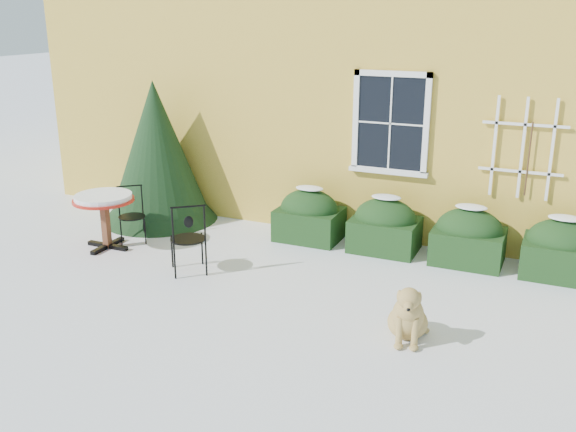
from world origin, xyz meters
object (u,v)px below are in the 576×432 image
at_px(patio_chair_near, 188,238).
at_px(dog, 408,317).
at_px(evergreen_shrub, 158,165).
at_px(bistro_table, 104,204).
at_px(patio_chair_far, 132,214).

height_order(patio_chair_near, dog, patio_chair_near).
xyz_separation_m(evergreen_shrub, dog, (5.26, -2.65, -0.71)).
height_order(bistro_table, patio_chair_near, patio_chair_near).
bearing_deg(patio_chair_near, evergreen_shrub, -85.03).
relative_size(evergreen_shrub, patio_chair_far, 2.76).
distance_m(evergreen_shrub, patio_chair_near, 2.72).
bearing_deg(patio_chair_far, dog, -55.96).
distance_m(bistro_table, patio_chair_far, 0.56).
relative_size(evergreen_shrub, patio_chair_near, 2.34).
xyz_separation_m(bistro_table, patio_chair_near, (1.77, -0.34, -0.21)).
bearing_deg(patio_chair_far, patio_chair_near, -65.55).
bearing_deg(bistro_table, patio_chair_near, -10.72).
xyz_separation_m(patio_chair_near, patio_chair_far, (-1.60, 0.79, -0.08)).
xyz_separation_m(evergreen_shrub, bistro_table, (0.08, -1.60, -0.27)).
xyz_separation_m(evergreen_shrub, patio_chair_far, (0.25, -1.15, -0.56)).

